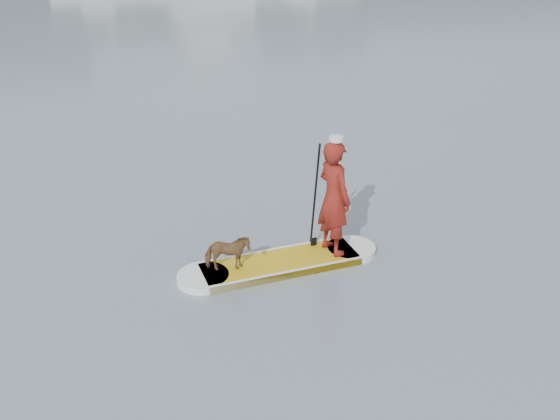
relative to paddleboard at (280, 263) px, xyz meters
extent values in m
plane|color=slate|center=(0.13, -3.19, -0.06)|extent=(140.00, 140.00, 0.00)
cube|color=gold|center=(0.00, 0.00, 0.00)|extent=(2.55, 0.97, 0.12)
cylinder|color=silver|center=(-1.25, -0.09, 0.00)|extent=(0.80, 0.80, 0.12)
cylinder|color=silver|center=(1.25, 0.09, 0.00)|extent=(0.80, 0.80, 0.12)
cube|color=silver|center=(-0.03, 0.37, 0.00)|extent=(2.50, 0.23, 0.12)
cube|color=silver|center=(0.03, -0.37, 0.00)|extent=(2.50, 0.23, 0.12)
imported|color=maroon|center=(0.89, 0.06, 1.00)|extent=(0.63, 0.79, 1.88)
cylinder|color=silver|center=(0.89, 0.06, 1.97)|extent=(0.22, 0.22, 0.07)
imported|color=#512D1C|center=(-0.85, -0.06, 0.35)|extent=(0.74, 0.43, 0.59)
cylinder|color=black|center=(0.66, 0.30, 0.94)|extent=(0.05, 0.30, 1.89)
cube|color=black|center=(0.66, 0.30, 0.04)|extent=(0.10, 0.03, 0.32)
camera|label=1|loc=(-2.38, -8.16, 5.10)|focal=40.00mm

